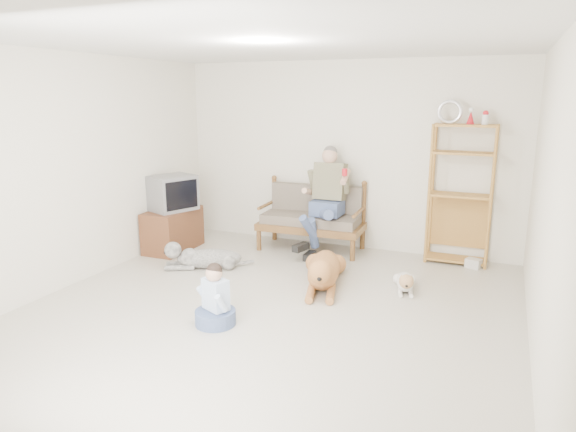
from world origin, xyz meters
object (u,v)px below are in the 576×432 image
at_px(etagere, 460,193).
at_px(golden_retriever, 323,270).
at_px(loveseat, 313,216).
at_px(tv_stand, 173,230).

relative_size(etagere, golden_retriever, 1.44).
relative_size(loveseat, etagere, 0.71).
bearing_deg(etagere, golden_retriever, -131.88).
relative_size(loveseat, tv_stand, 1.68).
distance_m(etagere, golden_retriever, 2.18).
bearing_deg(loveseat, etagere, 1.76).
distance_m(loveseat, golden_retriever, 1.56).
height_order(etagere, tv_stand, etagere).
height_order(etagere, golden_retriever, etagere).
bearing_deg(etagere, tv_stand, -165.75).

